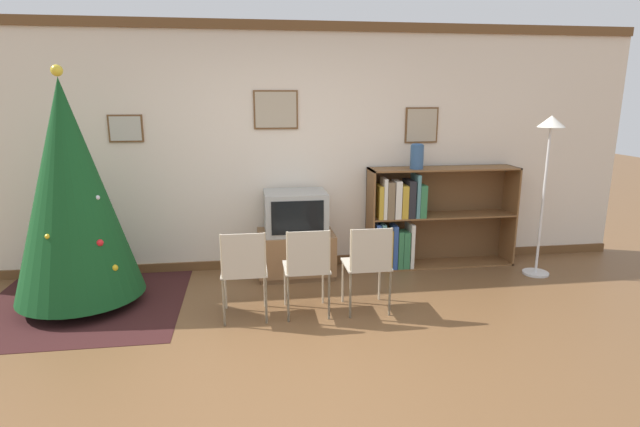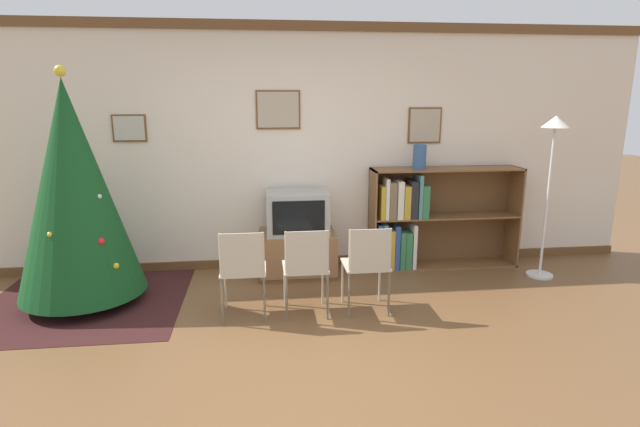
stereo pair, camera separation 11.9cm
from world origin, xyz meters
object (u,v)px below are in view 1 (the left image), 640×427
Objects in this scene: christmas_tree at (71,191)px; bookshelf at (415,219)px; folding_chair_right at (368,263)px; tv_console at (296,253)px; vase at (417,156)px; standing_lamp at (548,154)px; folding_chair_center at (307,266)px; television at (295,212)px; folding_chair_left at (244,269)px.

christmas_tree is 3.56m from bookshelf.
christmas_tree is 2.76m from folding_chair_right.
vase is (1.36, 0.07, 1.04)m from tv_console.
tv_console is 2.88m from standing_lamp.
folding_chair_center is 1.95m from vase.
tv_console is 0.47× the size of standing_lamp.
television is at bearing -177.06° from vase.
tv_console is 1.71m from vase.
folding_chair_right is at bearing -125.28° from bookshelf.
folding_chair_left is 3.38m from standing_lamp.
vase is 0.16× the size of standing_lamp.
folding_chair_right is (0.55, -1.07, -0.24)m from television.
vase reaches higher than folding_chair_left.
standing_lamp is at bearing -18.54° from vase.
bookshelf is (1.39, 0.11, -0.15)m from television.
standing_lamp is (2.64, 0.71, 0.86)m from folding_chair_center.
tv_console is at bearing -177.17° from vase.
tv_console is at bearing 90.00° from television.
folding_chair_left is 1.00× the size of folding_chair_right.
television is 2.37× the size of vase.
folding_chair_center is at bearing -90.00° from tv_console.
television is 1.10m from folding_chair_center.
vase is (1.36, 0.07, 0.57)m from television.
vase reaches higher than bookshelf.
christmas_tree is 3.49m from vase.
christmas_tree is 2.67× the size of folding_chair_right.
television reaches higher than folding_chair_center.
folding_chair_left reaches higher than tv_console.
christmas_tree is at bearing -178.12° from standing_lamp.
folding_chair_left is 1.10m from folding_chair_right.
standing_lamp reaches higher than folding_chair_center.
bookshelf is 1.54m from standing_lamp.
folding_chair_left is at bearing -117.19° from television.
television is at bearing 90.00° from folding_chair_center.
vase reaches higher than folding_chair_right.
tv_console is (2.08, 0.52, -0.85)m from christmas_tree.
bookshelf reaches higher than television.
folding_chair_right is 1.62m from vase.
television is at bearing -90.00° from tv_console.
television is 1.48m from vase.
bookshelf reaches higher than folding_chair_right.
vase is at bearing 54.82° from folding_chair_right.
television is 0.80× the size of folding_chair_left.
tv_console is at bearing 62.87° from folding_chair_left.
folding_chair_center is at bearing -139.59° from bookshelf.
bookshelf reaches higher than folding_chair_left.
tv_console is at bearing 14.01° from christmas_tree.
bookshelf is 0.98× the size of standing_lamp.
standing_lamp reaches higher than television.
standing_lamp is at bearing 1.88° from christmas_tree.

